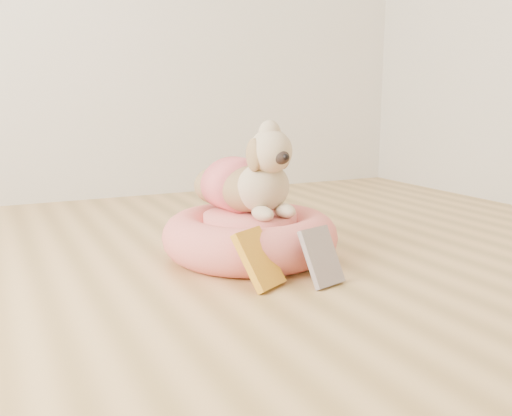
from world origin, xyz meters
name	(u,v)px	position (x,y,z in m)	size (l,w,h in m)	color
floor	(281,365)	(0.00, 0.00, 0.00)	(4.50, 4.50, 0.00)	#AA8346
pet_bed	(250,236)	(0.30, 0.80, 0.08)	(0.63, 0.63, 0.16)	#E15858
dog	(248,165)	(0.31, 0.82, 0.33)	(0.32, 0.47, 0.34)	brown
book_yellow	(259,259)	(0.18, 0.49, 0.09)	(0.13, 0.02, 0.19)	yellow
book_white	(322,257)	(0.37, 0.43, 0.09)	(0.12, 0.02, 0.19)	white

